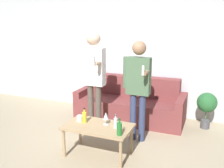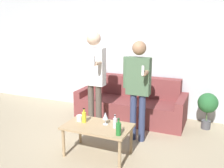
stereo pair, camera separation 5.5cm
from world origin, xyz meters
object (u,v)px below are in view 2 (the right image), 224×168
at_px(bottle_orange, 119,129).
at_px(coffee_table, 98,129).
at_px(person_standing_left, 94,73).
at_px(couch, 131,104).
at_px(person_standing_right, 138,83).

bearing_deg(bottle_orange, coffee_table, 155.97).
relative_size(bottle_orange, person_standing_left, 0.13).
distance_m(couch, person_standing_right, 1.19).
relative_size(coffee_table, person_standing_left, 0.55).
xyz_separation_m(coffee_table, bottle_orange, (0.39, -0.17, 0.15)).
bearing_deg(bottle_orange, person_standing_right, 90.65).
bearing_deg(person_standing_left, person_standing_right, -3.73).
distance_m(couch, coffee_table, 1.58).
height_order(couch, person_standing_right, person_standing_right).
bearing_deg(coffee_table, person_standing_left, 119.72).
xyz_separation_m(bottle_orange, person_standing_right, (-0.01, 0.86, 0.43)).
relative_size(person_standing_left, person_standing_right, 1.08).
xyz_separation_m(person_standing_left, person_standing_right, (0.80, -0.05, -0.09)).
relative_size(couch, person_standing_left, 1.21).
bearing_deg(person_standing_right, person_standing_left, 176.27).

